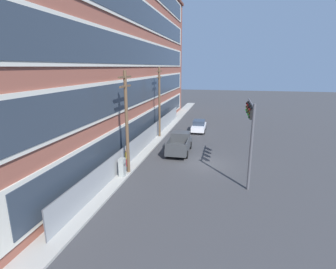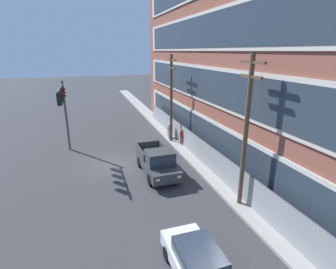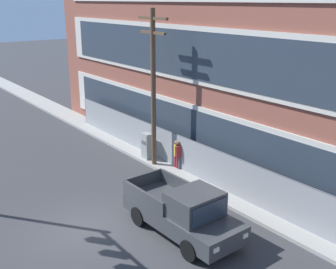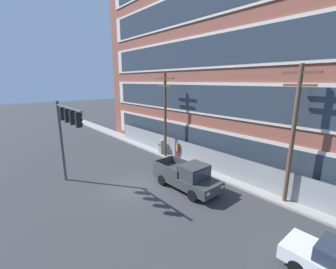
{
  "view_description": "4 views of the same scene",
  "coord_description": "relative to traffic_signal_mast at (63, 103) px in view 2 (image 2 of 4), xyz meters",
  "views": [
    {
      "loc": [
        -22.98,
        -1.57,
        8.68
      ],
      "look_at": [
        -0.39,
        3.46,
        2.67
      ],
      "focal_mm": 28.0,
      "sensor_mm": 36.0,
      "label": 1
    },
    {
      "loc": [
        19.66,
        -1.67,
        8.7
      ],
      "look_at": [
        0.99,
        4.26,
        2.42
      ],
      "focal_mm": 28.0,
      "sensor_mm": 36.0,
      "label": 2
    },
    {
      "loc": [
        13.92,
        -6.39,
        8.83
      ],
      "look_at": [
        -1.01,
        4.97,
        2.77
      ],
      "focal_mm": 45.0,
      "sensor_mm": 36.0,
      "label": 3
    },
    {
      "loc": [
        13.38,
        -7.76,
        7.69
      ],
      "look_at": [
        0.01,
        3.33,
        3.54
      ],
      "focal_mm": 24.0,
      "sensor_mm": 36.0,
      "label": 4
    }
  ],
  "objects": [
    {
      "name": "traffic_signal_mast",
      "position": [
        0.0,
        0.0,
        0.0
      ],
      "size": [
        5.19,
        0.43,
        6.27
      ],
      "color": "#4C4C51",
      "rests_on": "ground"
    },
    {
      "name": "sidewalk_building_side",
      "position": [
        2.9,
        10.13,
        -4.59
      ],
      "size": [
        80.0,
        1.72,
        0.16
      ],
      "primitive_type": "cube",
      "color": "#9E9B93",
      "rests_on": "ground"
    },
    {
      "name": "pickup_truck_dark_grey",
      "position": [
        5.59,
        6.36,
        -3.71
      ],
      "size": [
        5.33,
        2.25,
        2.03
      ],
      "color": "#383A3D",
      "rests_on": "ground"
    },
    {
      "name": "brick_mill_building",
      "position": [
        9.41,
        16.34,
        5.46
      ],
      "size": [
        48.41,
        11.29,
        20.24
      ],
      "color": "brown",
      "rests_on": "ground"
    },
    {
      "name": "utility_pole_midblock",
      "position": [
        10.98,
        9.86,
        0.06
      ],
      "size": [
        2.08,
        0.26,
        8.66
      ],
      "color": "brown",
      "rests_on": "ground"
    },
    {
      "name": "pedestrian_by_fence",
      "position": [
        0.32,
        10.17,
        -3.69
      ],
      "size": [
        0.47,
        0.4,
        1.69
      ],
      "color": "maroon",
      "rests_on": "ground"
    },
    {
      "name": "pedestrian_near_cabinet",
      "position": [
        0.48,
        10.17,
        -3.69
      ],
      "size": [
        0.47,
        0.42,
        1.69
      ],
      "color": "#4C4C51",
      "rests_on": "ground"
    },
    {
      "name": "utility_pole_near_corner",
      "position": [
        -0.85,
        9.53,
        -0.01
      ],
      "size": [
        2.42,
        0.26,
        8.42
      ],
      "color": "brown",
      "rests_on": "ground"
    },
    {
      "name": "chain_link_fence",
      "position": [
        6.85,
        10.24,
        -3.64
      ],
      "size": [
        34.59,
        0.06,
        2.02
      ],
      "color": "gray",
      "rests_on": "ground"
    },
    {
      "name": "electrical_cabinet",
      "position": [
        -1.78,
        9.7,
        -3.85
      ],
      "size": [
        0.57,
        0.44,
        1.64
      ],
      "color": "#939993",
      "rests_on": "ground"
    },
    {
      "name": "sedan_white",
      "position": [
        15.1,
        5.35,
        -3.87
      ],
      "size": [
        4.19,
        1.86,
        1.56
      ],
      "color": "silver",
      "rests_on": "ground"
    },
    {
      "name": "ground_plane",
      "position": [
        2.9,
        3.44,
        -4.67
      ],
      "size": [
        160.0,
        160.0,
        0.0
      ],
      "primitive_type": "plane",
      "color": "#38383A"
    }
  ]
}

